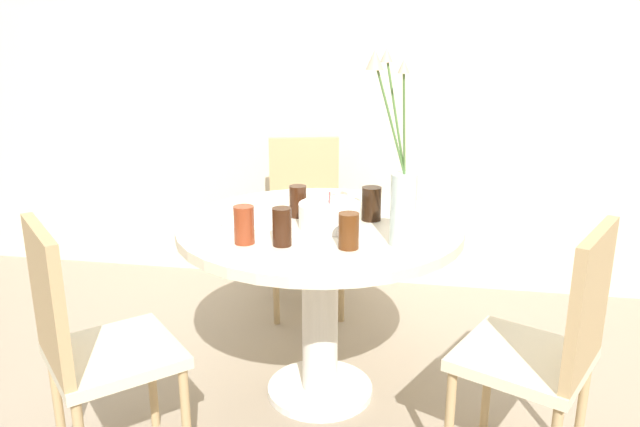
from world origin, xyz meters
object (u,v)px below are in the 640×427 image
at_px(drink_glass_1, 282,227).
at_px(drink_glass_3, 244,225).
at_px(chair_far_back, 88,339).
at_px(drink_glass_2, 371,204).
at_px(side_plate, 246,222).
at_px(drink_glass_0, 298,201).
at_px(flower_vase, 400,187).
at_px(birthday_cake, 330,215).
at_px(chair_right_flank, 549,343).
at_px(chair_left_flank, 305,214).
at_px(drink_glass_4, 349,231).

distance_m(drink_glass_1, drink_glass_3, 0.14).
xyz_separation_m(chair_far_back, drink_glass_2, (0.85, 0.71, 0.30)).
height_order(side_plate, drink_glass_0, drink_glass_0).
relative_size(flower_vase, drink_glass_3, 4.93).
relative_size(birthday_cake, drink_glass_2, 1.76).
height_order(birthday_cake, flower_vase, flower_vase).
distance_m(chair_far_back, chair_right_flank, 1.49).
relative_size(chair_left_flank, chair_right_flank, 1.00).
distance_m(chair_far_back, drink_glass_0, 0.95).
bearing_deg(drink_glass_0, chair_left_flank, 99.28).
bearing_deg(drink_glass_3, drink_glass_2, 40.56).
height_order(chair_far_back, chair_right_flank, same).
bearing_deg(chair_far_back, chair_right_flank, -125.01).
height_order(chair_right_flank, drink_glass_4, chair_right_flank).
distance_m(chair_right_flank, drink_glass_4, 0.75).
relative_size(chair_right_flank, flower_vase, 1.37).
distance_m(chair_far_back, side_plate, 0.73).
relative_size(chair_right_flank, birthday_cake, 3.90).
xyz_separation_m(chair_right_flank, birthday_cake, (-0.77, 0.36, 0.28)).
bearing_deg(drink_glass_1, drink_glass_3, -179.36).
distance_m(flower_vase, drink_glass_3, 0.56).
bearing_deg(flower_vase, drink_glass_2, 113.61).
height_order(drink_glass_0, drink_glass_2, drink_glass_2).
xyz_separation_m(chair_right_flank, side_plate, (-1.11, 0.35, 0.24)).
xyz_separation_m(side_plate, drink_glass_3, (0.06, -0.23, 0.06)).
xyz_separation_m(chair_far_back, side_plate, (0.37, 0.58, 0.24)).
distance_m(drink_glass_0, drink_glass_1, 0.35).
bearing_deg(flower_vase, drink_glass_4, -158.40).
xyz_separation_m(chair_left_flank, drink_glass_2, (0.43, -0.80, 0.30)).
bearing_deg(chair_right_flank, side_plate, -81.60).
distance_m(drink_glass_1, drink_glass_4, 0.23).
distance_m(chair_right_flank, birthday_cake, 0.90).
bearing_deg(drink_glass_4, chair_far_back, -155.40).
xyz_separation_m(chair_far_back, drink_glass_4, (0.80, 0.37, 0.30)).
bearing_deg(chair_far_back, drink_glass_1, -101.83).
height_order(chair_left_flank, drink_glass_3, chair_left_flank).
bearing_deg(chair_right_flank, drink_glass_1, -71.80).
relative_size(chair_right_flank, drink_glass_4, 7.26).
distance_m(side_plate, drink_glass_0, 0.23).
height_order(drink_glass_0, drink_glass_4, drink_glass_0).
bearing_deg(chair_left_flank, birthday_cake, -88.09).
distance_m(chair_far_back, drink_glass_3, 0.64).
relative_size(flower_vase, drink_glass_1, 4.93).
bearing_deg(drink_glass_2, side_plate, -165.01).
bearing_deg(drink_glass_2, chair_far_back, -139.98).
xyz_separation_m(chair_far_back, birthday_cake, (0.70, 0.59, 0.28)).
xyz_separation_m(chair_left_flank, side_plate, (-0.05, -0.93, 0.24)).
height_order(side_plate, drink_glass_1, drink_glass_1).
xyz_separation_m(birthday_cake, drink_glass_1, (-0.13, -0.23, 0.02)).
xyz_separation_m(chair_left_flank, chair_far_back, (-0.42, -1.51, 0.00)).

